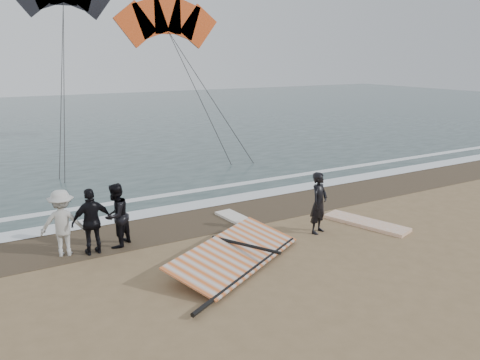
% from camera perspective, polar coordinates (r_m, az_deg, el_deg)
% --- Properties ---
extents(ground, '(120.00, 120.00, 0.00)m').
position_cam_1_polar(ground, '(12.75, 10.45, -9.47)').
color(ground, '#8C704C').
rests_on(ground, ground).
extents(sea, '(120.00, 54.00, 0.02)m').
position_cam_1_polar(sea, '(42.77, -19.51, 7.04)').
color(sea, '#233838').
rests_on(sea, ground).
extents(wet_sand, '(120.00, 2.80, 0.01)m').
position_cam_1_polar(wet_sand, '(16.17, 0.13, -3.87)').
color(wet_sand, '#4C3D2B').
rests_on(wet_sand, ground).
extents(foam_near, '(120.00, 0.90, 0.01)m').
position_cam_1_polar(foam_near, '(17.33, -2.19, -2.52)').
color(foam_near, white).
rests_on(foam_near, sea).
extents(foam_far, '(120.00, 0.45, 0.01)m').
position_cam_1_polar(foam_far, '(18.79, -4.61, -1.17)').
color(foam_far, white).
rests_on(foam_far, sea).
extents(man_main, '(0.81, 0.69, 1.88)m').
position_cam_1_polar(man_main, '(14.24, 9.59, -2.76)').
color(man_main, black).
rests_on(man_main, ground).
extents(board_white, '(1.55, 2.81, 0.11)m').
position_cam_1_polar(board_white, '(15.50, 15.10, -5.07)').
color(board_white, white).
rests_on(board_white, ground).
extents(board_cream, '(0.80, 2.31, 0.09)m').
position_cam_1_polar(board_cream, '(15.18, 0.14, -4.99)').
color(board_cream, white).
rests_on(board_cream, ground).
extents(trio_cluster, '(2.62, 1.16, 1.84)m').
position_cam_1_polar(trio_cluster, '(13.31, -18.06, -4.68)').
color(trio_cluster, black).
rests_on(trio_cluster, ground).
extents(sail_rig, '(4.35, 3.65, 0.52)m').
position_cam_1_polar(sail_rig, '(12.32, -1.16, -9.11)').
color(sail_rig, black).
rests_on(sail_rig, ground).
extents(kite_red, '(6.96, 3.85, 10.04)m').
position_cam_1_polar(kite_red, '(28.82, -8.79, 18.12)').
color(kite_red, '#E8501B').
rests_on(kite_red, ground).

